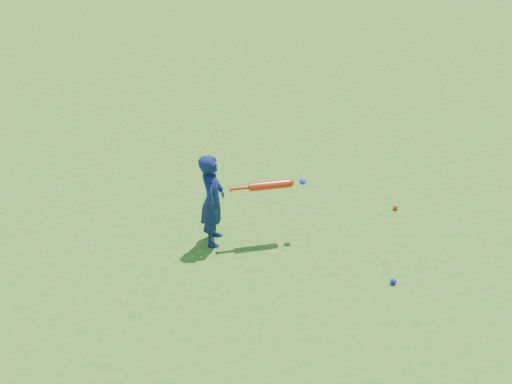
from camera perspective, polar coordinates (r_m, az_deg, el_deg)
ground at (r=7.12m, az=-3.62°, el=-2.66°), size 80.00×80.00×0.00m
child at (r=6.44m, az=-4.38°, el=-0.83°), size 0.30×0.44×1.15m
ground_ball_red at (r=7.47m, az=13.78°, el=-1.51°), size 0.06×0.06×0.06m
ground_ball_blue at (r=6.33m, az=13.58°, el=-8.69°), size 0.06×0.06×0.06m
bat_swing at (r=6.39m, az=1.68°, el=0.73°), size 0.87×0.22×0.10m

